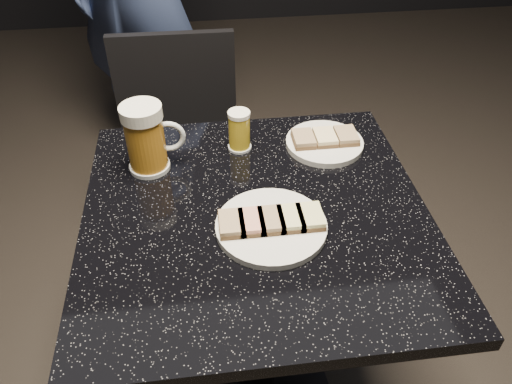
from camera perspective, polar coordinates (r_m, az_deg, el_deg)
plate_large at (r=0.97m, az=1.74°, el=-3.94°), size 0.22×0.22×0.01m
plate_small at (r=1.21m, az=7.82°, el=5.56°), size 0.18×0.18×0.01m
table at (r=1.19m, az=0.00°, el=-10.82°), size 0.70×0.70×0.75m
beer_mug at (r=1.11m, az=-12.41°, el=6.04°), size 0.13×0.09×0.16m
beer_tumbler at (r=1.17m, az=-1.93°, el=7.03°), size 0.06×0.06×0.10m
chair at (r=1.61m, az=-8.55°, el=4.11°), size 0.38×0.38×0.86m
canapes_on_plate_large at (r=0.96m, az=1.76°, el=-3.24°), size 0.20×0.07×0.02m
canapes_on_plate_small at (r=1.20m, az=7.89°, el=6.20°), size 0.15×0.07×0.02m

